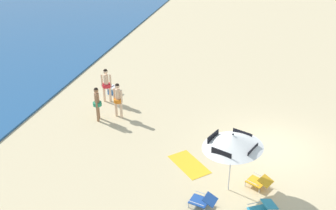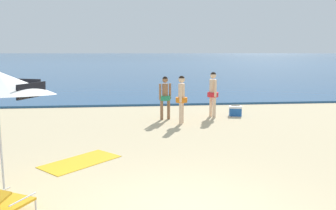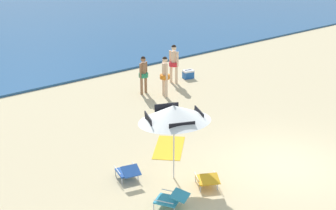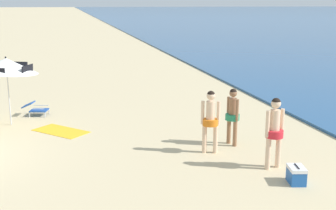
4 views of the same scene
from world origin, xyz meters
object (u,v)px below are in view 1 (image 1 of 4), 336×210
at_px(person_wading_in, 118,98).
at_px(beach_umbrella_striped_main, 232,141).
at_px(person_standing_beside, 97,101).
at_px(person_standing_near_shore, 106,83).
at_px(beach_towel, 189,164).
at_px(lounge_chair_beside_umbrella, 262,209).
at_px(lounge_chair_facing_sea, 203,200).
at_px(cooler_box, 113,90).
at_px(lounge_chair_under_umbrella, 259,181).

bearing_deg(person_wading_in, beach_umbrella_striped_main, -126.34).
height_order(person_standing_beside, person_wading_in, person_wading_in).
bearing_deg(person_standing_near_shore, beach_towel, -130.65).
height_order(lounge_chair_beside_umbrella, person_standing_beside, person_standing_beside).
height_order(lounge_chair_facing_sea, cooler_box, lounge_chair_facing_sea).
relative_size(person_wading_in, beach_towel, 0.97).
bearing_deg(beach_towel, person_standing_beside, 62.71).
distance_m(beach_umbrella_striped_main, lounge_chair_facing_sea, 2.19).
bearing_deg(lounge_chair_beside_umbrella, lounge_chair_facing_sea, 91.81).
bearing_deg(beach_umbrella_striped_main, cooler_box, 46.48).
bearing_deg(lounge_chair_facing_sea, lounge_chair_under_umbrella, -50.43).
relative_size(person_standing_near_shore, cooler_box, 3.23).
distance_m(person_standing_near_shore, person_wading_in, 1.85).
bearing_deg(person_wading_in, lounge_chair_facing_sea, -136.88).
height_order(person_standing_near_shore, person_standing_beside, person_standing_near_shore).
relative_size(beach_umbrella_striped_main, cooler_box, 4.38).
xyz_separation_m(lounge_chair_beside_umbrella, person_standing_near_shore, (6.64, 8.02, 0.76)).
bearing_deg(lounge_chair_facing_sea, lounge_chair_beside_umbrella, -88.19).
bearing_deg(person_wading_in, beach_towel, -126.86).
relative_size(person_standing_beside, cooler_box, 2.99).
xyz_separation_m(lounge_chair_under_umbrella, beach_towel, (0.78, 2.68, -0.27)).
xyz_separation_m(lounge_chair_beside_umbrella, beach_towel, (2.19, 2.83, -0.27)).
relative_size(lounge_chair_beside_umbrella, beach_towel, 0.55).
relative_size(person_wading_in, cooler_box, 3.13).
height_order(person_standing_near_shore, beach_towel, person_standing_near_shore).
distance_m(lounge_chair_under_umbrella, cooler_box, 10.11).
bearing_deg(beach_umbrella_striped_main, beach_towel, 54.96).
bearing_deg(lounge_chair_under_umbrella, beach_umbrella_striped_main, 109.29).
bearing_deg(beach_umbrella_striped_main, person_standing_beside, 60.64).
xyz_separation_m(lounge_chair_under_umbrella, person_standing_beside, (3.29, 7.55, 0.68)).
distance_m(lounge_chair_under_umbrella, person_wading_in, 7.74).
height_order(lounge_chair_under_umbrella, person_standing_near_shore, person_standing_near_shore).
xyz_separation_m(beach_umbrella_striped_main, cooler_box, (6.58, 6.93, -1.82)).
xyz_separation_m(cooler_box, beach_towel, (-5.43, -5.29, -0.20)).
distance_m(person_standing_near_shore, person_standing_beside, 1.98).
bearing_deg(person_standing_beside, beach_umbrella_striped_main, -119.36).
relative_size(lounge_chair_facing_sea, beach_towel, 0.54).
distance_m(lounge_chair_beside_umbrella, person_standing_near_shore, 10.44).
relative_size(lounge_chair_beside_umbrella, lounge_chair_facing_sea, 1.02).
xyz_separation_m(beach_umbrella_striped_main, lounge_chair_under_umbrella, (0.37, -1.05, -1.75)).
xyz_separation_m(person_standing_beside, person_wading_in, (0.51, -0.84, 0.05)).
bearing_deg(cooler_box, lounge_chair_facing_sea, -141.09).
bearing_deg(person_standing_near_shore, lounge_chair_under_umbrella, -123.63).
distance_m(beach_umbrella_striped_main, beach_towel, 2.84).
bearing_deg(cooler_box, lounge_chair_beside_umbrella, -133.19).
distance_m(cooler_box, beach_towel, 7.58).
bearing_deg(person_wading_in, lounge_chair_beside_umbrella, -127.23).
xyz_separation_m(person_standing_near_shore, cooler_box, (0.98, 0.10, -0.84)).
xyz_separation_m(person_standing_near_shore, beach_towel, (-4.45, -5.19, -1.03)).
relative_size(person_standing_beside, beach_towel, 0.92).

